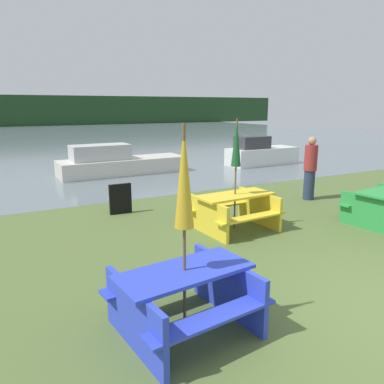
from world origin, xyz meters
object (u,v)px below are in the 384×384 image
(picnic_table_yellow, at_px, (235,208))
(signboard, at_px, (120,199))
(umbrella_gold, at_px, (184,180))
(boat, at_px, (118,163))
(picnic_table_blue, at_px, (185,294))
(boat_second, at_px, (260,154))
(person, at_px, (310,168))
(umbrella_darkgreen, at_px, (236,145))

(picnic_table_yellow, height_order, signboard, picnic_table_yellow)
(umbrella_gold, bearing_deg, boat, 76.83)
(picnic_table_blue, distance_m, boat_second, 13.29)
(person, bearing_deg, umbrella_darkgreen, -160.45)
(umbrella_darkgreen, bearing_deg, boat, 91.42)
(picnic_table_yellow, xyz_separation_m, umbrella_gold, (-2.66, -2.84, 1.37))
(picnic_table_blue, distance_m, person, 7.28)
(umbrella_gold, height_order, signboard, umbrella_gold)
(boat, bearing_deg, boat_second, -7.35)
(picnic_table_yellow, xyz_separation_m, boat_second, (6.23, 7.03, 0.04))
(boat, relative_size, person, 2.79)
(umbrella_gold, relative_size, signboard, 3.25)
(signboard, bearing_deg, boat_second, 30.37)
(signboard, bearing_deg, umbrella_gold, -99.36)
(person, distance_m, signboard, 5.33)
(picnic_table_blue, distance_m, umbrella_darkgreen, 4.13)
(picnic_table_yellow, distance_m, signboard, 2.94)
(umbrella_darkgreen, relative_size, person, 1.33)
(picnic_table_yellow, height_order, person, person)
(boat, height_order, signboard, boat)
(picnic_table_yellow, distance_m, umbrella_gold, 4.13)
(picnic_table_blue, height_order, signboard, picnic_table_blue)
(picnic_table_yellow, bearing_deg, person, 19.55)
(picnic_table_yellow, xyz_separation_m, umbrella_darkgreen, (0.00, 0.00, 1.37))
(picnic_table_blue, relative_size, boat, 0.35)
(picnic_table_yellow, height_order, boat, boat)
(person, bearing_deg, signboard, 167.81)
(picnic_table_yellow, xyz_separation_m, person, (3.37, 1.20, 0.43))
(picnic_table_blue, height_order, boat_second, boat_second)
(picnic_table_blue, relative_size, signboard, 2.29)
(picnic_table_blue, bearing_deg, umbrella_darkgreen, 46.91)
(umbrella_darkgreen, distance_m, boat_second, 9.49)
(picnic_table_blue, height_order, boat, boat)
(picnic_table_blue, bearing_deg, umbrella_gold, 0.00)
(boat_second, bearing_deg, picnic_table_yellow, -132.94)
(boat, bearing_deg, person, -62.61)
(person, bearing_deg, boat_second, 63.89)
(umbrella_gold, xyz_separation_m, boat, (2.47, 10.55, -1.39))
(umbrella_darkgreen, relative_size, signboard, 3.15)
(picnic_table_yellow, distance_m, boat_second, 9.39)
(umbrella_darkgreen, xyz_separation_m, signboard, (-1.81, 2.32, -1.45))
(signboard, bearing_deg, boat, 73.28)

